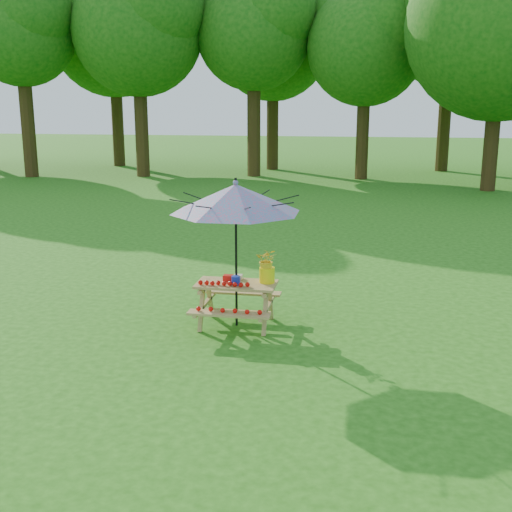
# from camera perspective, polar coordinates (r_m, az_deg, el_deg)

# --- Properties ---
(ground) EXTENTS (120.00, 120.00, 0.00)m
(ground) POSITION_cam_1_polar(r_m,az_deg,el_deg) (6.75, 2.78, -15.86)
(ground) COLOR #226012
(ground) RESTS_ON ground
(picnic_table) EXTENTS (1.20, 1.32, 0.67)m
(picnic_table) POSITION_cam_1_polar(r_m,az_deg,el_deg) (9.73, -1.75, -4.36)
(picnic_table) COLOR #A37C49
(picnic_table) RESTS_ON ground
(patio_umbrella) EXTENTS (2.53, 2.53, 2.25)m
(patio_umbrella) POSITION_cam_1_polar(r_m,az_deg,el_deg) (9.37, -1.81, 5.13)
(patio_umbrella) COLOR black
(patio_umbrella) RESTS_ON ground
(produce_bins) EXTENTS (0.29, 0.44, 0.13)m
(produce_bins) POSITION_cam_1_polar(r_m,az_deg,el_deg) (9.66, -1.99, -2.05)
(produce_bins) COLOR red
(produce_bins) RESTS_ON picnic_table
(tomatoes_row) EXTENTS (0.77, 0.13, 0.07)m
(tomatoes_row) POSITION_cam_1_polar(r_m,az_deg,el_deg) (9.49, -2.87, -2.46)
(tomatoes_row) COLOR red
(tomatoes_row) RESTS_ON picnic_table
(flower_bucket) EXTENTS (0.32, 0.28, 0.52)m
(flower_bucket) POSITION_cam_1_polar(r_m,az_deg,el_deg) (9.59, 0.99, -0.76)
(flower_bucket) COLOR #FFED0D
(flower_bucket) RESTS_ON picnic_table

